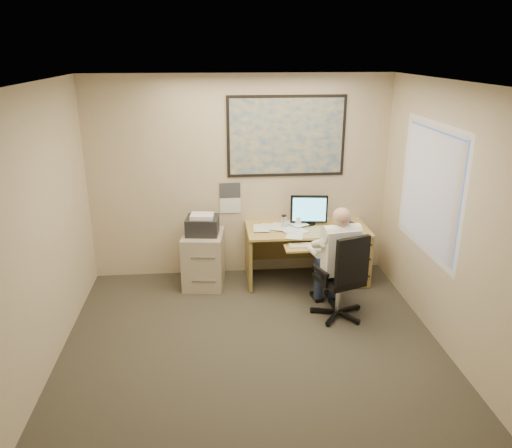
{
  "coord_description": "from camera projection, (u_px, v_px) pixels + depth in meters",
  "views": [
    {
      "loc": [
        -0.39,
        -4.22,
        2.99
      ],
      "look_at": [
        0.13,
        1.3,
        1.03
      ],
      "focal_mm": 35.0,
      "sensor_mm": 36.0,
      "label": 1
    }
  ],
  "objects": [
    {
      "name": "room_shell",
      "position": [
        255.0,
        239.0,
        4.54
      ],
      "size": [
        4.0,
        4.5,
        2.7
      ],
      "color": "#353129",
      "rests_on": "ground"
    },
    {
      "name": "person",
      "position": [
        339.0,
        263.0,
        5.73
      ],
      "size": [
        0.65,
        0.85,
        1.32
      ],
      "primitive_type": null,
      "rotation": [
        0.0,
        0.0,
        0.15
      ],
      "color": "white",
      "rests_on": "office_chair"
    },
    {
      "name": "window_blinds",
      "position": [
        430.0,
        189.0,
        5.4
      ],
      "size": [
        0.06,
        1.4,
        1.3
      ],
      "primitive_type": null,
      "color": "beige",
      "rests_on": "room_shell"
    },
    {
      "name": "world_map",
      "position": [
        286.0,
        136.0,
        6.5
      ],
      "size": [
        1.56,
        0.03,
        1.06
      ],
      "primitive_type": "cube",
      "color": "#1E4C93",
      "rests_on": "room_shell"
    },
    {
      "name": "wall_calendar",
      "position": [
        230.0,
        198.0,
        6.72
      ],
      "size": [
        0.28,
        0.01,
        0.42
      ],
      "primitive_type": "cube",
      "color": "white",
      "rests_on": "room_shell"
    },
    {
      "name": "desk",
      "position": [
        330.0,
        248.0,
        6.73
      ],
      "size": [
        1.6,
        0.97,
        1.15
      ],
      "color": "tan",
      "rests_on": "ground"
    },
    {
      "name": "filing_cabinet",
      "position": [
        204.0,
        254.0,
        6.56
      ],
      "size": [
        0.58,
        0.67,
        0.99
      ],
      "rotation": [
        0.0,
        0.0,
        -0.12
      ],
      "color": "#B0A28E",
      "rests_on": "ground"
    },
    {
      "name": "office_chair",
      "position": [
        338.0,
        293.0,
        5.77
      ],
      "size": [
        0.81,
        0.81,
        1.06
      ],
      "rotation": [
        0.0,
        0.0,
        0.35
      ],
      "color": "black",
      "rests_on": "ground"
    }
  ]
}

